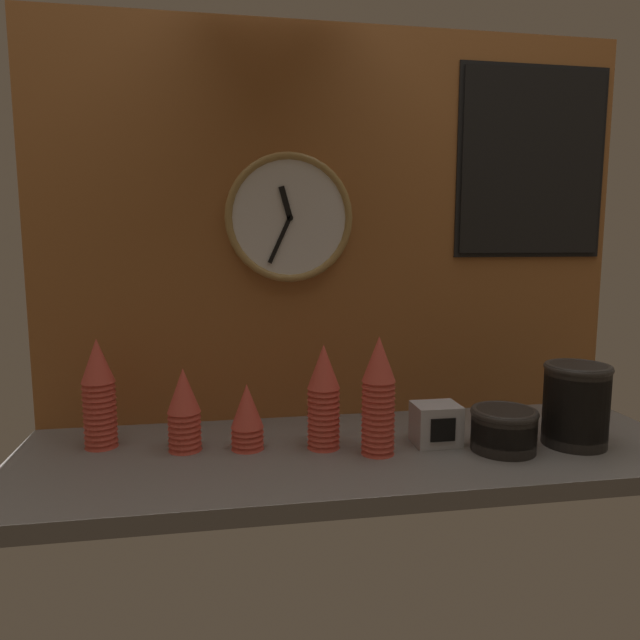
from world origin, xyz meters
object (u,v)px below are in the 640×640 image
object	(u,v)px
cup_stack_left	(184,410)
wall_clock	(289,218)
cup_stack_center_left	(247,417)
napkin_dispenser	(436,424)
cup_stack_center	(323,396)
menu_board	(532,163)
cup_stack_center_right	(378,396)
bowl_stack_right	(504,428)
bowl_stack_far_right	(576,403)
cup_stack_far_left	(99,393)

from	to	relation	value
cup_stack_left	wall_clock	world-z (taller)	wall_clock
cup_stack_left	cup_stack_center_left	bearing A→B (deg)	-6.04
cup_stack_center_left	napkin_dispenser	size ratio (longest dim) A/B	1.45
napkin_dispenser	cup_stack_center	bearing A→B (deg)	175.43
cup_stack_center_left	menu_board	world-z (taller)	menu_board
cup_stack_left	cup_stack_center_right	world-z (taller)	cup_stack_center_right
bowl_stack_right	wall_clock	world-z (taller)	wall_clock
cup_stack_center_right	wall_clock	world-z (taller)	wall_clock
bowl_stack_far_right	cup_stack_far_left	bearing A→B (deg)	171.23
cup_stack_center	napkin_dispenser	size ratio (longest dim) A/B	2.30
cup_stack_far_left	menu_board	bearing A→B (deg)	7.37
cup_stack_center	cup_stack_center_right	world-z (taller)	cup_stack_center_right
cup_stack_left	cup_stack_center_right	bearing A→B (deg)	-12.23
cup_stack_left	cup_stack_center_right	size ratio (longest dim) A/B	0.71
cup_stack_far_left	napkin_dispenser	size ratio (longest dim) A/B	2.42
cup_stack_far_left	wall_clock	size ratio (longest dim) A/B	0.77
cup_stack_center_right	wall_clock	size ratio (longest dim) A/B	0.81
cup_stack_far_left	bowl_stack_right	distance (m)	0.96
cup_stack_left	cup_stack_center_right	distance (m)	0.45
cup_stack_far_left	cup_stack_center_right	world-z (taller)	cup_stack_center_right
cup_stack_left	napkin_dispenser	bearing A→B (deg)	-5.39
cup_stack_center_left	cup_stack_far_left	bearing A→B (deg)	168.29
cup_stack_center	cup_stack_center_right	size ratio (longest dim) A/B	0.90
cup_stack_far_left	menu_board	world-z (taller)	menu_board
cup_stack_center_right	wall_clock	distance (m)	0.53
menu_board	cup_stack_left	bearing A→B (deg)	-167.91
bowl_stack_right	menu_board	size ratio (longest dim) A/B	0.29
menu_board	napkin_dispenser	size ratio (longest dim) A/B	4.87
wall_clock	cup_stack_center	bearing A→B (deg)	-77.57
cup_stack_center_left	cup_stack_center_right	xyz separation A→B (m)	(0.30, -0.08, 0.06)
cup_stack_center_right	napkin_dispenser	xyz separation A→B (m)	(0.16, 0.04, -0.09)
cup_stack_left	napkin_dispenser	distance (m)	0.60
cup_stack_center_left	napkin_dispenser	world-z (taller)	cup_stack_center_left
cup_stack_far_left	menu_board	size ratio (longest dim) A/B	0.50
cup_stack_center_left	wall_clock	xyz separation A→B (m)	(0.13, 0.21, 0.47)
wall_clock	cup_stack_left	bearing A→B (deg)	-144.16
cup_stack_left	cup_stack_center_left	world-z (taller)	cup_stack_left
cup_stack_far_left	cup_stack_center_right	bearing A→B (deg)	-13.32
cup_stack_center_right	menu_board	xyz separation A→B (m)	(0.52, 0.30, 0.57)
menu_board	wall_clock	bearing A→B (deg)	-179.26
cup_stack_center_right	wall_clock	xyz separation A→B (m)	(-0.17, 0.29, 0.41)
cup_stack_far_left	cup_stack_center_left	distance (m)	0.36
wall_clock	napkin_dispenser	bearing A→B (deg)	-38.05
bowl_stack_far_right	bowl_stack_right	size ratio (longest dim) A/B	1.28
napkin_dispenser	bowl_stack_right	bearing A→B (deg)	-25.88
cup_stack_far_left	bowl_stack_right	xyz separation A→B (m)	(0.94, -0.18, -0.08)
bowl_stack_right	napkin_dispenser	size ratio (longest dim) A/B	1.43
cup_stack_far_left	bowl_stack_right	size ratio (longest dim) A/B	1.69
cup_stack_far_left	bowl_stack_far_right	distance (m)	1.14
cup_stack_center	cup_stack_far_left	bearing A→B (deg)	170.19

